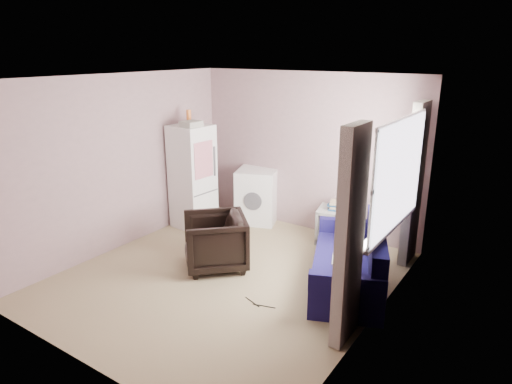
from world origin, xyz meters
TOP-DOWN VIEW (x-y plane):
  - room at (0.02, 0.01)m, footprint 3.84×4.24m
  - armchair at (-0.30, 0.14)m, footprint 1.07×1.07m
  - fridge at (-1.55, 1.14)m, footprint 0.63×0.61m
  - washing_machine at (-0.79, 1.89)m, footprint 0.82×0.82m
  - side_table at (0.66, 1.81)m, footprint 0.58×0.58m
  - sofa at (1.43, 0.66)m, footprint 1.42×1.96m
  - window_dressing at (1.78, 0.70)m, footprint 0.17×2.62m
  - floor_cables at (0.71, -0.33)m, footprint 0.42×0.10m

SIDE VIEW (x-z plane):
  - floor_cables at x=0.71m, z-range 0.00..0.01m
  - sofa at x=1.43m, z-range -0.11..0.69m
  - side_table at x=0.66m, z-range -0.02..0.63m
  - armchair at x=-0.30m, z-range 0.00..0.81m
  - washing_machine at x=-0.79m, z-range 0.02..0.93m
  - fridge at x=-1.55m, z-range -0.10..1.80m
  - window_dressing at x=1.78m, z-range 0.02..2.20m
  - room at x=0.02m, z-range -0.02..2.52m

